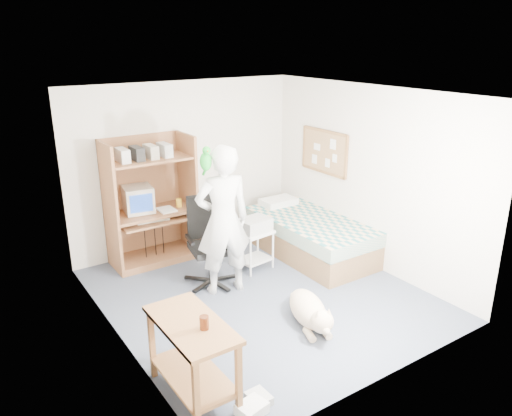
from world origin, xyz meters
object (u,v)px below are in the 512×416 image
at_px(office_chair, 209,253).
at_px(person, 223,221).
at_px(side_desk, 192,348).
at_px(printer_cart, 254,244).
at_px(computer_hutch, 150,206).
at_px(bed, 309,236).
at_px(dog, 310,311).

distance_m(office_chair, person, 0.63).
xyz_separation_m(side_desk, printer_cart, (1.90, 1.87, -0.12)).
height_order(computer_hutch, person, person).
bearing_deg(person, office_chair, -71.69).
height_order(bed, dog, bed).
distance_m(bed, printer_cart, 0.96).
relative_size(side_desk, dog, 0.94).
bearing_deg(dog, bed, 69.15).
relative_size(bed, side_desk, 2.02).
height_order(computer_hutch, printer_cart, computer_hutch).
xyz_separation_m(computer_hutch, printer_cart, (1.05, -1.07, -0.45)).
distance_m(side_desk, dog, 1.67).
bearing_deg(person, printer_cart, -143.67).
height_order(person, printer_cart, person).
bearing_deg(office_chair, dog, -63.54).
relative_size(computer_hutch, dog, 1.69).
bearing_deg(bed, dog, -129.41).
distance_m(side_desk, office_chair, 2.22).
distance_m(office_chair, printer_cart, 0.71).
bearing_deg(printer_cart, computer_hutch, 126.79).
distance_m(bed, office_chair, 1.66).
relative_size(side_desk, office_chair, 0.87).
relative_size(bed, dog, 1.89).
bearing_deg(side_desk, office_chair, 57.38).
relative_size(bed, printer_cart, 3.59).
xyz_separation_m(office_chair, printer_cart, (0.71, -0.00, -0.04)).
xyz_separation_m(computer_hutch, person, (0.38, -1.38, 0.13)).
bearing_deg(person, computer_hutch, -63.13).
bearing_deg(bed, computer_hutch, 150.71).
bearing_deg(bed, office_chair, 178.26).
xyz_separation_m(bed, printer_cart, (-0.95, 0.05, 0.08)).
height_order(bed, person, person).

